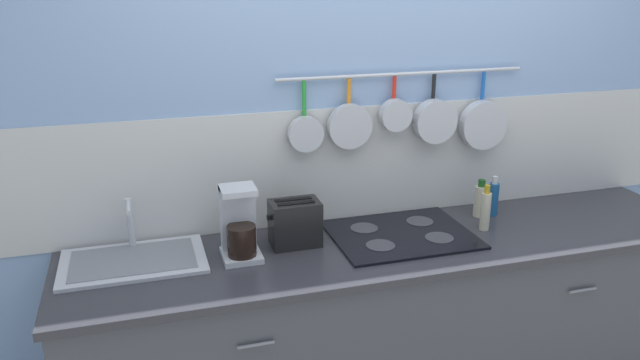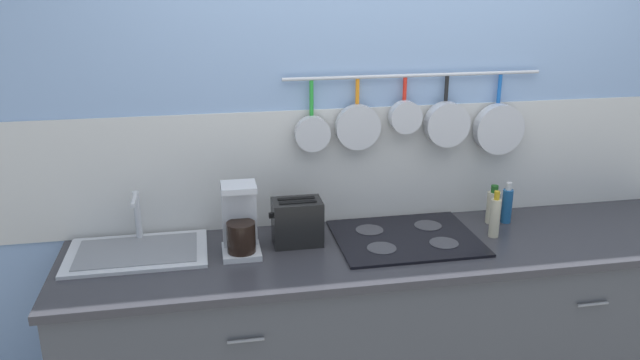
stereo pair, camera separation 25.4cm
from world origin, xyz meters
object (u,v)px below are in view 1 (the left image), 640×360
coffee_maker (240,228)px  bottle_vinegar (480,200)px  toaster (295,223)px  bottle_cooking_wine (485,210)px  bottle_dish_soap (493,198)px

coffee_maker → bottle_vinegar: size_ratio=1.65×
toaster → coffee_maker: bearing=-169.4°
toaster → bottle_cooking_wine: (0.88, -0.09, -0.00)m
coffee_maker → bottle_cooking_wine: bearing=-2.3°
bottle_cooking_wine → bottle_dish_soap: size_ratio=1.09×
bottle_cooking_wine → coffee_maker: bearing=177.7°
coffee_maker → bottle_cooking_wine: coffee_maker is taller
bottle_vinegar → bottle_dish_soap: 0.07m
bottle_vinegar → bottle_dish_soap: size_ratio=0.94×
bottle_dish_soap → coffee_maker: bearing=-175.4°
bottle_vinegar → bottle_cooking_wine: bearing=-113.1°
toaster → bottle_cooking_wine: bearing=-6.0°
bottle_cooking_wine → bottle_dish_soap: 0.20m
coffee_maker → bottle_dish_soap: bearing=4.6°
toaster → bottle_dish_soap: size_ratio=1.16×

